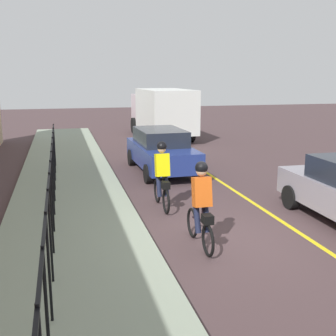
% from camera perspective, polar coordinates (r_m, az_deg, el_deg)
% --- Properties ---
extents(ground_plane, '(80.00, 80.00, 0.00)m').
position_cam_1_polar(ground_plane, '(9.55, 8.70, -9.33)').
color(ground_plane, '#463435').
extents(lane_line_centre, '(36.00, 0.12, 0.01)m').
position_cam_1_polar(lane_line_centre, '(10.25, 17.06, -8.20)').
color(lane_line_centre, yellow).
rests_on(lane_line_centre, ground).
extents(sidewalk, '(40.00, 3.20, 0.15)m').
position_cam_1_polar(sidewalk, '(8.84, -12.43, -10.78)').
color(sidewalk, gray).
rests_on(sidewalk, ground).
extents(iron_fence, '(14.36, 0.04, 1.60)m').
position_cam_1_polar(iron_fence, '(9.42, -15.42, -1.91)').
color(iron_fence, black).
rests_on(iron_fence, sidewalk).
extents(cyclist_lead, '(1.71, 0.36, 1.83)m').
position_cam_1_polar(cyclist_lead, '(11.22, -0.80, -1.04)').
color(cyclist_lead, black).
rests_on(cyclist_lead, ground).
extents(cyclist_follow, '(1.71, 0.36, 1.83)m').
position_cam_1_polar(cyclist_follow, '(8.69, 4.50, -5.05)').
color(cyclist_follow, black).
rests_on(cyclist_follow, ground).
extents(parked_sedan_rear, '(4.44, 2.00, 1.58)m').
position_cam_1_polar(parked_sedan_rear, '(15.64, -0.92, 2.45)').
color(parked_sedan_rear, navy).
rests_on(parked_sedan_rear, ground).
extents(box_truck_background, '(6.76, 2.65, 2.78)m').
position_cam_1_polar(box_truck_background, '(24.32, -0.84, 7.69)').
color(box_truck_background, silver).
rests_on(box_truck_background, ground).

